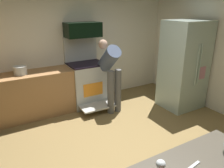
{
  "coord_description": "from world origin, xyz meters",
  "views": [
    {
      "loc": [
        -1.5,
        -2.25,
        2.12
      ],
      "look_at": [
        -0.03,
        0.3,
        1.05
      ],
      "focal_mm": 34.56,
      "sensor_mm": 36.0,
      "label": 1
    }
  ],
  "objects": [
    {
      "name": "oven_range",
      "position": [
        0.27,
        1.96,
        0.51
      ],
      "size": [
        0.76,
        1.03,
        1.5
      ],
      "color": "#BBBDB8",
      "rests_on": "ground"
    },
    {
      "name": "ground_plane",
      "position": [
        0.0,
        0.0,
        -0.01
      ],
      "size": [
        5.2,
        4.8,
        0.02
      ],
      "primitive_type": "cube",
      "color": "olive"
    },
    {
      "name": "knife_paring",
      "position": [
        -0.26,
        -1.36,
        0.9
      ],
      "size": [
        0.24,
        0.06,
        0.01
      ],
      "primitive_type": "cube",
      "rotation": [
        0.0,
        0.0,
        3.29
      ],
      "color": "#B7BABF",
      "rests_on": "counter_island"
    },
    {
      "name": "person_cook",
      "position": [
        0.59,
        1.45,
        0.88
      ],
      "size": [
        0.31,
        0.68,
        1.46
      ],
      "color": "#585858",
      "rests_on": "ground"
    },
    {
      "name": "wall_back",
      "position": [
        0.0,
        2.34,
        1.3
      ],
      "size": [
        5.2,
        0.12,
        2.6
      ],
      "primitive_type": "cube",
      "color": "beige",
      "rests_on": "ground"
    },
    {
      "name": "microwave",
      "position": [
        0.27,
        2.06,
        1.65
      ],
      "size": [
        0.74,
        0.38,
        0.3
      ],
      "primitive_type": "cube",
      "color": "black",
      "rests_on": "oven_range"
    },
    {
      "name": "stock_pot",
      "position": [
        -1.06,
        1.98,
        0.98
      ],
      "size": [
        0.24,
        0.24,
        0.16
      ],
      "primitive_type": "cylinder",
      "color": "silver",
      "rests_on": "lower_cabinet_run"
    },
    {
      "name": "lower_cabinet_run",
      "position": [
        -0.9,
        1.98,
        0.45
      ],
      "size": [
        2.4,
        0.6,
        0.9
      ],
      "primitive_type": "cube",
      "color": "#A37345",
      "rests_on": "ground"
    },
    {
      "name": "wine_glass_mid",
      "position": [
        -0.54,
        -1.3,
        1.01
      ],
      "size": [
        0.08,
        0.08,
        0.15
      ],
      "color": "silver",
      "rests_on": "counter_island"
    },
    {
      "name": "refrigerator",
      "position": [
        2.03,
        0.83,
        0.93
      ],
      "size": [
        0.83,
        0.74,
        1.85
      ],
      "color": "#ADC3B6",
      "rests_on": "ground"
    }
  ]
}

